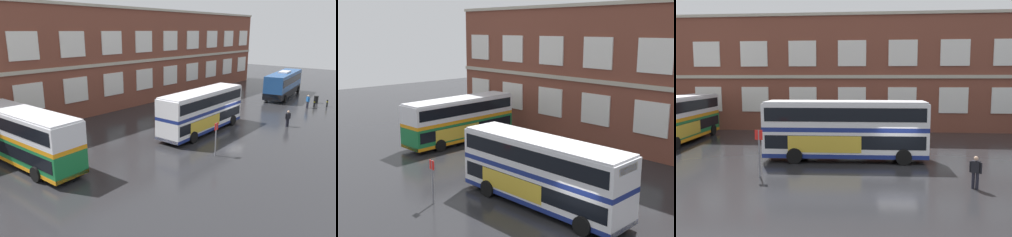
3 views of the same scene
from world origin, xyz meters
TOP-DOWN VIEW (x-y plane):
  - ground_plane at (0.00, 2.00)m, footprint 120.00×120.00m
  - double_decker_near at (-18.52, 6.41)m, footprint 3.35×11.13m
  - double_decker_middle at (-3.49, 1.18)m, footprint 11.07×3.11m
  - bus_stand_flag at (-8.06, -3.33)m, footprint 0.44×0.10m

SIDE VIEW (x-z plane):
  - ground_plane at x=0.00m, z-range 0.00..0.00m
  - bus_stand_flag at x=-8.06m, z-range 0.29..2.99m
  - double_decker_near at x=-18.52m, z-range 0.11..4.18m
  - double_decker_middle at x=-3.49m, z-range 0.11..4.18m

